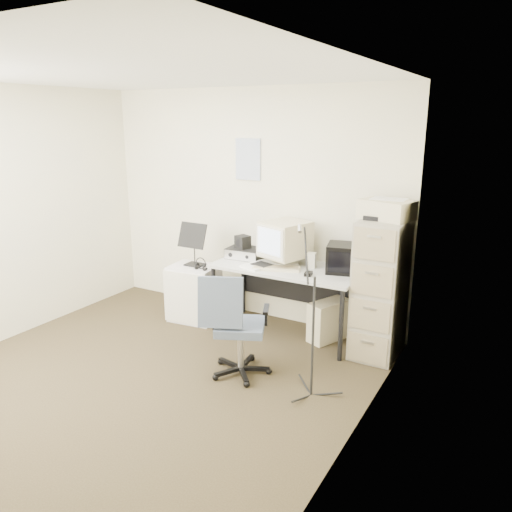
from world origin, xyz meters
The scene contains 22 objects.
floor centered at (0.00, 0.00, -0.01)m, with size 3.60×3.60×0.01m, color #2F2717.
ceiling centered at (0.00, 0.00, 2.50)m, with size 3.60×3.60×0.01m, color white.
wall_back centered at (0.00, 1.80, 1.25)m, with size 3.60×0.02×2.50m, color #F5ECBD.
wall_right centered at (1.80, 0.00, 1.25)m, with size 0.02×3.60×2.50m, color #F5ECBD.
wall_calendar centered at (-0.02, 1.79, 1.75)m, with size 0.30×0.02×0.44m, color white.
filing_cabinet centered at (1.58, 1.48, 0.65)m, with size 0.40×0.60×1.30m, color gray.
printer centered at (1.58, 1.51, 1.39)m, with size 0.45×0.31×0.17m, color beige.
desk centered at (0.63, 1.45, 0.36)m, with size 1.50×0.70×0.73m, color beige.
crt_monitor centered at (0.57, 1.52, 0.95)m, with size 0.40×0.42×0.44m, color beige.
crt_tv centered at (1.17, 1.56, 0.87)m, with size 0.30×0.32×0.27m, color black.
desk_speaker centered at (0.86, 1.53, 0.81)m, with size 0.08×0.08×0.15m, color beige.
keyboard centered at (0.58, 1.31, 0.74)m, with size 0.47×0.17×0.03m, color beige.
mouse centered at (0.93, 1.28, 0.75)m, with size 0.06×0.11×0.03m, color black.
radio_receiver centered at (0.10, 1.52, 0.78)m, with size 0.38×0.27×0.11m, color black.
radio_speaker centered at (0.07, 1.51, 0.91)m, with size 0.14×0.13×0.14m, color black.
papers centered at (0.38, 1.31, 0.74)m, with size 0.24×0.33×0.02m, color white.
pc_tower centered at (1.07, 1.53, 0.20)m, with size 0.19×0.44×0.41m, color beige.
office_chair centered at (0.66, 0.49, 0.46)m, with size 0.53×0.53×0.92m, color #4B5970.
side_cart centered at (-0.43, 1.30, 0.31)m, with size 0.50×0.40×0.62m, color silver.
music_stand centered at (-0.43, 1.32, 0.86)m, with size 0.33×0.18×0.49m, color black.
headphones centered at (-0.27, 1.22, 0.67)m, with size 0.14×0.14×0.03m, color black.
mic_stand centered at (1.34, 0.47, 0.66)m, with size 0.02×0.02×1.32m, color black.
Camera 1 is at (2.73, -2.91, 2.17)m, focal length 35.00 mm.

